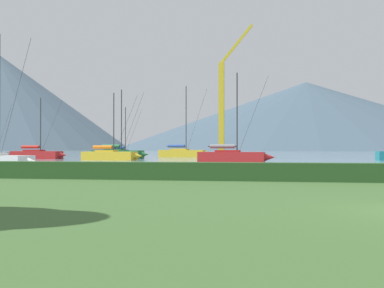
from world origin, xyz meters
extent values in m
cube|color=gray|center=(0.00, 137.00, 0.00)|extent=(320.00, 246.00, 0.00)
cube|color=#284C23|center=(0.00, 11.00, 0.43)|extent=(80.00, 1.20, 0.86)
cube|color=gold|center=(-25.44, 48.02, 0.55)|extent=(7.12, 3.05, 1.09)
cone|color=gold|center=(-21.50, 47.63, 0.55)|extent=(1.27, 1.04, 0.92)
cube|color=gold|center=(-25.83, 48.06, 0.94)|extent=(2.72, 1.91, 0.69)
cylinder|color=#333338|center=(-24.85, 47.96, 4.63)|extent=(0.14, 0.14, 8.06)
cylinder|color=#333338|center=(-26.40, 48.12, 1.68)|extent=(3.11, 0.43, 0.12)
cylinder|color=orange|center=(-26.40, 48.12, 1.68)|extent=(2.68, 0.69, 0.44)
cylinder|color=#333338|center=(-23.22, 47.80, 4.42)|extent=(3.28, 0.35, 7.67)
cube|color=red|center=(-9.04, 41.22, 0.57)|extent=(7.23, 2.65, 1.13)
cone|color=red|center=(-4.94, 41.11, 0.57)|extent=(1.25, 0.99, 0.96)
cube|color=#A52020|center=(-9.45, 41.23, 0.98)|extent=(2.71, 1.79, 0.72)
cylinder|color=#333338|center=(-8.42, 41.20, 5.20)|extent=(0.14, 0.14, 9.17)
cylinder|color=#333338|center=(-10.04, 41.25, 1.74)|extent=(3.23, 0.21, 0.12)
cylinder|color=gray|center=(-10.04, 41.25, 1.74)|extent=(2.75, 0.53, 0.45)
cylinder|color=#333338|center=(-6.74, 41.16, 4.97)|extent=(3.41, 0.12, 8.72)
cube|color=black|center=(-31.64, 72.30, 0.53)|extent=(6.91, 3.04, 1.05)
cone|color=black|center=(-27.83, 71.86, 0.53)|extent=(1.24, 1.02, 0.89)
cube|color=black|center=(-32.02, 72.34, 0.91)|extent=(2.65, 1.88, 0.67)
cylinder|color=#333338|center=(-31.07, 72.23, 4.74)|extent=(0.13, 0.13, 8.32)
cylinder|color=#333338|center=(-32.56, 72.40, 1.63)|extent=(3.01, 0.46, 0.11)
cylinder|color=#2847A3|center=(-32.56, 72.40, 1.63)|extent=(2.59, 0.71, 0.42)
cylinder|color=#333338|center=(-29.50, 72.05, 4.53)|extent=(3.17, 0.39, 7.91)
cone|color=white|center=(-22.41, 22.10, 0.49)|extent=(1.17, 0.98, 0.83)
cylinder|color=#333338|center=(-23.94, 22.33, 5.26)|extent=(2.92, 0.46, 9.46)
cube|color=#236B38|center=(-27.89, 58.42, 0.60)|extent=(7.86, 3.42, 1.20)
cone|color=#236B38|center=(-23.56, 57.95, 0.60)|extent=(1.41, 1.15, 1.02)
cube|color=#206032|center=(-28.32, 58.47, 1.04)|extent=(3.01, 2.12, 0.76)
cylinder|color=#333338|center=(-27.24, 58.35, 5.50)|extent=(0.15, 0.15, 9.68)
cylinder|color=#333338|center=(-28.94, 58.54, 1.86)|extent=(3.42, 0.50, 0.13)
cylinder|color=#2D7542|center=(-28.94, 58.54, 1.86)|extent=(2.95, 0.79, 0.48)
cylinder|color=#333338|center=(-25.45, 58.16, 5.25)|extent=(3.61, 0.42, 9.20)
cone|color=#9E9EA3|center=(-45.75, 59.60, 0.47)|extent=(1.02, 0.80, 0.78)
cylinder|color=#333338|center=(-47.22, 59.58, 4.52)|extent=(2.79, 0.07, 8.04)
cube|color=gold|center=(-20.24, 69.98, 0.61)|extent=(7.96, 3.33, 1.22)
cone|color=gold|center=(-15.82, 69.59, 0.61)|extent=(1.42, 1.15, 1.04)
cube|color=gold|center=(-20.68, 70.02, 1.06)|extent=(3.03, 2.11, 0.78)
cylinder|color=#333338|center=(-19.58, 69.92, 6.39)|extent=(0.16, 0.16, 11.44)
cylinder|color=#333338|center=(-21.31, 70.07, 1.89)|extent=(3.49, 0.44, 0.13)
cylinder|color=#2847A3|center=(-21.31, 70.07, 1.89)|extent=(3.00, 0.75, 0.49)
cylinder|color=#333338|center=(-17.75, 69.76, 6.10)|extent=(3.68, 0.36, 10.88)
cube|color=red|center=(-38.09, 52.91, 0.56)|extent=(7.14, 2.64, 1.11)
cone|color=red|center=(-34.05, 52.79, 0.56)|extent=(1.24, 0.98, 0.94)
cube|color=#A52020|center=(-38.49, 52.93, 0.96)|extent=(2.68, 1.78, 0.71)
cylinder|color=#333338|center=(-37.48, 52.89, 4.68)|extent=(0.14, 0.14, 8.14)
cylinder|color=#333338|center=(-39.07, 52.94, 1.72)|extent=(3.18, 0.22, 0.12)
cylinder|color=red|center=(-39.07, 52.94, 1.72)|extent=(2.72, 0.53, 0.44)
cylinder|color=#333338|center=(-35.82, 52.84, 4.47)|extent=(3.36, 0.13, 7.74)
cube|color=#333338|center=(-12.34, 59.97, 0.40)|extent=(2.00, 2.00, 0.80)
cube|color=gold|center=(-12.34, 59.97, 7.48)|extent=(0.80, 0.80, 13.37)
cube|color=gold|center=(-10.08, 59.97, 16.89)|extent=(4.79, 0.36, 5.68)
cone|color=slate|center=(13.99, 402.64, 18.23)|extent=(239.87, 239.87, 36.46)
cone|color=#425666|center=(14.73, 359.01, 24.97)|extent=(281.24, 281.24, 49.95)
camera|label=1|loc=(-3.79, -12.84, 1.56)|focal=46.37mm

